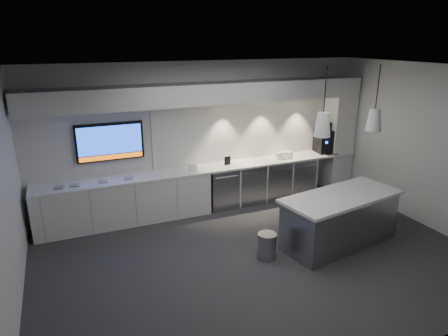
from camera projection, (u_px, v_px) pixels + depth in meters
name	position (u px, v px, depth m)	size (l,w,h in m)	color
floor	(258.00, 257.00, 6.55)	(7.00, 7.00, 0.00)	#313134
ceiling	(263.00, 69.00, 5.61)	(7.00, 7.00, 0.00)	black
wall_back	(204.00, 135.00, 8.27)	(7.00, 7.00, 0.00)	silver
wall_front	(380.00, 244.00, 3.89)	(7.00, 7.00, 0.00)	silver
wall_left	(2.00, 206.00, 4.78)	(7.00, 7.00, 0.00)	silver
wall_right	(428.00, 147.00, 7.37)	(7.00, 7.00, 0.00)	silver
back_counter	(210.00, 168.00, 8.18)	(6.80, 0.65, 0.04)	white
left_base_cabinets	(125.00, 201.00, 7.67)	(3.30, 0.63, 0.86)	silver
fridge_unit_a	(221.00, 187.00, 8.41)	(0.60, 0.61, 0.85)	gray
fridge_unit_b	(248.00, 183.00, 8.64)	(0.60, 0.61, 0.85)	gray
fridge_unit_c	(273.00, 179.00, 8.88)	(0.60, 0.61, 0.85)	gray
fridge_unit_d	(297.00, 176.00, 9.11)	(0.60, 0.61, 0.85)	gray
backsplash	(256.00, 128.00, 8.68)	(4.60, 0.03, 1.30)	silver
soffit	(208.00, 93.00, 7.73)	(6.90, 0.60, 0.40)	silver
column	(338.00, 134.00, 9.25)	(0.55, 0.55, 2.60)	silver
wall_tv	(110.00, 142.00, 7.50)	(1.25, 0.07, 0.72)	black
island	(340.00, 219.00, 6.85)	(2.25, 1.26, 0.90)	gray
bin	(267.00, 246.00, 6.46)	(0.31, 0.31, 0.43)	gray
coffee_machine	(325.00, 140.00, 9.16)	(0.45, 0.60, 0.71)	black
sign_black	(227.00, 161.00, 8.29)	(0.14, 0.02, 0.18)	black
sign_white	(193.00, 168.00, 7.90)	(0.18, 0.02, 0.14)	white
cup_cluster	(284.00, 155.00, 8.73)	(0.38, 0.18, 0.15)	white
tray_a	(59.00, 187.00, 7.02)	(0.16, 0.16, 0.03)	#9C9C9C
tray_b	(75.00, 185.00, 7.13)	(0.16, 0.16, 0.03)	#9C9C9C
tray_c	(103.00, 181.00, 7.32)	(0.16, 0.16, 0.03)	#9C9C9C
tray_d	(129.00, 178.00, 7.49)	(0.16, 0.16, 0.03)	#9C9C9C
pendant_left	(323.00, 124.00, 6.13)	(0.26, 0.26, 1.07)	silver
pendant_right	(374.00, 119.00, 6.51)	(0.26, 0.26, 1.07)	silver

